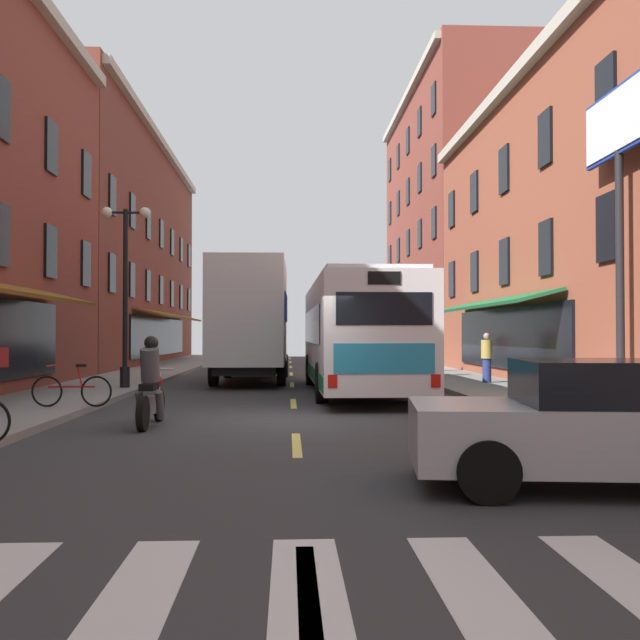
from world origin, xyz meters
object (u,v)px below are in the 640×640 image
(motorcycle_rider, at_px, (151,388))
(sedan_mid, at_px, (263,355))
(pedestrian_mid, at_px, (487,357))
(pedestrian_rear, at_px, (428,350))
(billboard_sign, at_px, (619,159))
(street_lamp_twin, at_px, (125,287))
(pedestrian_far, at_px, (428,351))
(sedan_near, at_px, (621,423))
(box_truck, at_px, (251,322))
(bicycle_near, at_px, (72,390))
(transit_bus, at_px, (356,334))

(motorcycle_rider, bearing_deg, sedan_mid, 86.76)
(pedestrian_mid, relative_size, pedestrian_rear, 0.95)
(billboard_sign, distance_m, street_lamp_twin, 13.55)
(billboard_sign, bearing_deg, pedestrian_mid, 96.06)
(pedestrian_far, distance_m, pedestrian_rear, 3.53)
(billboard_sign, relative_size, sedan_near, 1.50)
(motorcycle_rider, relative_size, street_lamp_twin, 0.39)
(pedestrian_far, distance_m, street_lamp_twin, 11.43)
(box_truck, relative_size, bicycle_near, 4.69)
(sedan_mid, relative_size, pedestrian_mid, 3.01)
(box_truck, height_order, street_lamp_twin, street_lamp_twin)
(box_truck, xyz_separation_m, street_lamp_twin, (-3.46, -3.97, 0.94))
(billboard_sign, bearing_deg, pedestrian_far, 100.05)
(transit_bus, bearing_deg, pedestrian_far, 60.99)
(pedestrian_rear, xyz_separation_m, street_lamp_twin, (-10.62, -8.76, 2.05))
(transit_bus, relative_size, street_lamp_twin, 2.11)
(billboard_sign, height_order, sedan_near, billboard_sign)
(sedan_near, distance_m, sedan_mid, 28.56)
(transit_bus, bearing_deg, box_truck, 125.91)
(billboard_sign, bearing_deg, motorcycle_rider, -168.83)
(motorcycle_rider, height_order, pedestrian_mid, pedestrian_mid)
(sedan_near, distance_m, pedestrian_rear, 22.28)
(sedan_mid, xyz_separation_m, motorcycle_rider, (-1.28, -22.58, 0.05))
(transit_bus, distance_m, bicycle_near, 8.40)
(street_lamp_twin, bearing_deg, billboard_sign, -26.46)
(transit_bus, xyz_separation_m, sedan_near, (1.70, -12.89, -0.98))
(transit_bus, bearing_deg, motorcycle_rider, -121.39)
(bicycle_near, bearing_deg, pedestrian_mid, 33.49)
(box_truck, distance_m, street_lamp_twin, 5.35)
(transit_bus, relative_size, pedestrian_mid, 6.97)
(transit_bus, relative_size, motorcycle_rider, 5.35)
(box_truck, bearing_deg, pedestrian_far, 11.60)
(pedestrian_far, bearing_deg, sedan_mid, 169.73)
(pedestrian_rear, bearing_deg, billboard_sign, -133.32)
(sedan_near, bearing_deg, pedestrian_rear, 84.30)
(sedan_near, bearing_deg, street_lamp_twin, 122.10)
(sedan_near, relative_size, sedan_mid, 0.97)
(transit_bus, xyz_separation_m, pedestrian_rear, (3.91, 9.28, -0.69))
(sedan_near, xyz_separation_m, pedestrian_mid, (2.71, 15.06, 0.24))
(pedestrian_mid, distance_m, street_lamp_twin, 11.44)
(pedestrian_mid, bearing_deg, sedan_mid, -27.06)
(box_truck, height_order, pedestrian_far, box_truck)
(sedan_mid, xyz_separation_m, pedestrian_rear, (7.11, -5.97, 0.35))
(sedan_near, bearing_deg, bicycle_near, 136.69)
(box_truck, bearing_deg, sedan_near, -74.11)
(pedestrian_rear, bearing_deg, pedestrian_far, -149.57)
(pedestrian_mid, bearing_deg, motorcycle_rider, 79.68)
(billboard_sign, distance_m, pedestrian_mid, 8.89)
(pedestrian_far, bearing_deg, billboard_sign, -34.47)
(box_truck, relative_size, pedestrian_rear, 4.78)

